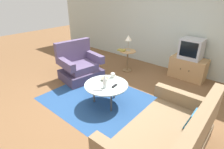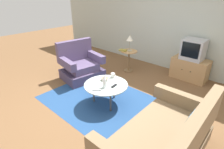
# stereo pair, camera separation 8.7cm
# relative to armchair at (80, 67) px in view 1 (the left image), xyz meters

# --- Properties ---
(ground_plane) EXTENTS (16.00, 16.00, 0.00)m
(ground_plane) POSITION_rel_armchair_xyz_m (1.33, -0.38, -0.32)
(ground_plane) COLOR brown
(back_wall) EXTENTS (9.00, 0.12, 2.70)m
(back_wall) POSITION_rel_armchair_xyz_m (1.33, 2.19, 1.03)
(back_wall) COLOR #B2BCB2
(back_wall) RESTS_ON ground
(area_rug) EXTENTS (2.65, 1.78, 0.00)m
(area_rug) POSITION_rel_armchair_xyz_m (1.34, -0.44, -0.32)
(area_rug) COLOR navy
(area_rug) RESTS_ON ground
(armchair) EXTENTS (0.95, 1.08, 0.95)m
(armchair) POSITION_rel_armchair_xyz_m (0.00, 0.00, 0.00)
(armchair) COLOR #4B3E5C
(armchair) RESTS_ON ground
(couch) EXTENTS (1.01, 1.72, 0.92)m
(couch) POSITION_rel_armchair_xyz_m (2.81, -0.88, -0.02)
(couch) COLOR brown
(couch) RESTS_ON ground
(coffee_table) EXTENTS (0.86, 0.86, 0.45)m
(coffee_table) POSITION_rel_armchair_xyz_m (1.34, -0.44, 0.10)
(coffee_table) COLOR #B2C6C1
(coffee_table) RESTS_ON ground
(side_table) EXTENTS (0.45, 0.45, 0.60)m
(side_table) POSITION_rel_armchair_xyz_m (0.67, 1.18, 0.11)
(side_table) COLOR tan
(side_table) RESTS_ON ground
(tv_stand) EXTENTS (0.88, 0.49, 0.55)m
(tv_stand) POSITION_rel_armchair_xyz_m (2.14, 1.85, -0.04)
(tv_stand) COLOR tan
(tv_stand) RESTS_ON ground
(television) EXTENTS (0.51, 0.45, 0.50)m
(television) POSITION_rel_armchair_xyz_m (2.14, 1.84, 0.48)
(television) COLOR #B7B7BC
(television) RESTS_ON tv_stand
(table_lamp) EXTENTS (0.18, 0.18, 0.43)m
(table_lamp) POSITION_rel_armchair_xyz_m (0.68, 1.18, 0.61)
(table_lamp) COLOR #9E937A
(table_lamp) RESTS_ON side_table
(vase) EXTENTS (0.07, 0.07, 0.26)m
(vase) POSITION_rel_armchair_xyz_m (1.41, -0.55, 0.26)
(vase) COLOR white
(vase) RESTS_ON coffee_table
(mug) EXTENTS (0.14, 0.09, 0.09)m
(mug) POSITION_rel_armchair_xyz_m (1.24, -0.12, 0.18)
(mug) COLOR white
(mug) RESTS_ON coffee_table
(bowl) EXTENTS (0.16, 0.16, 0.05)m
(bowl) POSITION_rel_armchair_xyz_m (1.20, -0.33, 0.15)
(bowl) COLOR tan
(bowl) RESTS_ON coffee_table
(tv_remote_dark) EXTENTS (0.06, 0.15, 0.02)m
(tv_remote_dark) POSITION_rel_armchair_xyz_m (1.52, -0.39, 0.14)
(tv_remote_dark) COLOR black
(tv_remote_dark) RESTS_ON coffee_table
(tv_remote_silver) EXTENTS (0.15, 0.15, 0.02)m
(tv_remote_silver) POSITION_rel_armchair_xyz_m (1.38, -0.72, 0.14)
(tv_remote_silver) COLOR #B2B2B7
(tv_remote_silver) RESTS_ON coffee_table
(book) EXTENTS (0.23, 0.18, 0.03)m
(book) POSITION_rel_armchair_xyz_m (0.55, 1.07, 0.30)
(book) COLOR olive
(book) RESTS_ON side_table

